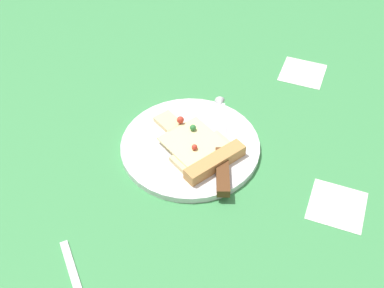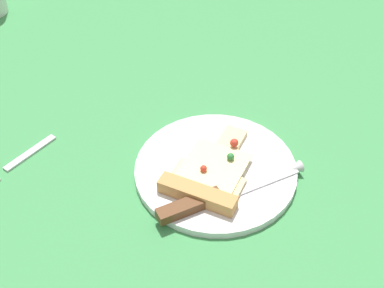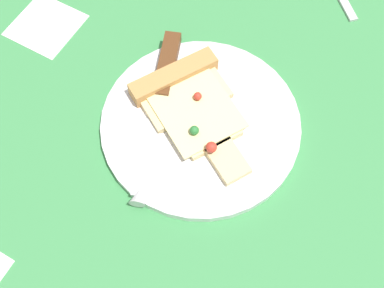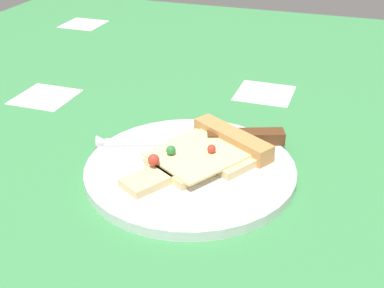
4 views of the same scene
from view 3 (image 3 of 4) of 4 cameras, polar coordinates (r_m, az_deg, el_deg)
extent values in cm
cube|color=#3D8C4C|center=(65.73, -0.86, 6.74)|extent=(153.00, 153.00, 3.00)
cube|color=white|center=(73.43, -17.15, 13.42)|extent=(9.00, 9.00, 0.20)
cylinder|color=silver|center=(60.46, 1.04, 2.40)|extent=(25.40, 25.40, 1.25)
cube|color=beige|center=(61.22, -0.84, 5.76)|extent=(10.78, 12.52, 1.00)
cube|color=beige|center=(58.87, 1.79, 1.81)|extent=(8.49, 9.05, 1.00)
cube|color=beige|center=(57.12, 4.35, -2.05)|extent=(6.31, 5.75, 1.00)
cube|color=#F2E099|center=(59.32, 0.58, 3.95)|extent=(13.30, 13.02, 0.30)
cube|color=tan|center=(62.16, -2.23, 8.09)|extent=(8.37, 11.64, 2.20)
sphere|color=red|center=(59.67, 0.69, 5.77)|extent=(1.05, 1.05, 1.05)
sphere|color=red|center=(56.13, 2.34, -0.38)|extent=(1.36, 1.36, 1.36)
sphere|color=#2D7A38|center=(57.21, 0.28, 1.66)|extent=(1.16, 1.16, 1.16)
cube|color=silver|center=(58.17, -5.25, -0.77)|extent=(6.09, 11.94, 0.30)
cone|color=silver|center=(56.02, -6.43, -6.27)|extent=(2.57, 2.57, 2.00)
cube|color=#593319|center=(63.44, -3.18, 9.22)|extent=(5.57, 10.14, 1.60)
camera|label=1|loc=(0.92, 18.59, 70.51)|focal=46.27mm
camera|label=2|loc=(0.81, -67.02, 52.33)|focal=52.22mm
camera|label=4|loc=(0.59, 62.25, 8.00)|focal=47.17mm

